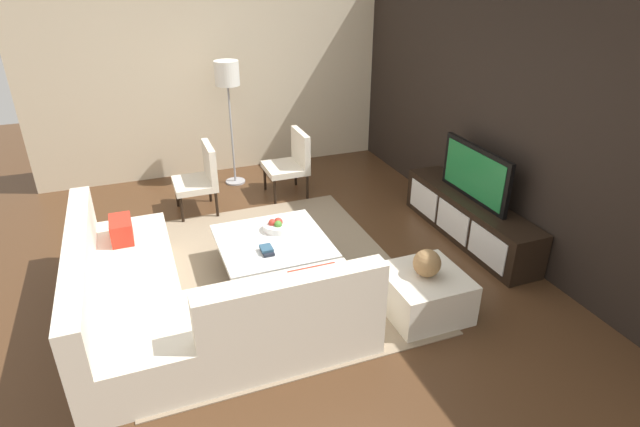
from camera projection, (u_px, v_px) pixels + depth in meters
The scene contains 15 objects.
ground_plane at pixel (267, 278), 5.21m from camera, with size 14.00×14.00×0.00m, color #4C301C.
feature_wall_back at pixel (507, 118), 5.44m from camera, with size 6.40×0.12×2.80m, color black.
side_wall_left at pixel (216, 76), 7.32m from camera, with size 0.12×5.20×2.80m, color beige.
area_rug at pixel (265, 273), 5.29m from camera, with size 3.08×2.71×0.01m, color gray.
media_console at pixel (469, 218), 5.86m from camera, with size 2.03×0.45×0.50m.
television at pixel (475, 173), 5.61m from camera, with size 1.12×0.06×0.61m.
sectional_couch at pixel (181, 302), 4.37m from camera, with size 2.41×2.32×0.86m.
coffee_table at pixel (273, 255), 5.24m from camera, with size 1.08×1.07×0.38m.
accent_chair_near at pixel (201, 175), 6.40m from camera, with size 0.57×0.51×0.87m.
floor_lamp at pixel (227, 81), 6.79m from camera, with size 0.33×0.33×1.72m.
ottoman at pixel (424, 293), 4.64m from camera, with size 0.70×0.70×0.40m, color beige.
fruit_bowl at pixel (277, 226), 5.32m from camera, with size 0.28×0.28×0.14m.
accent_chair_far at pixel (292, 160), 6.89m from camera, with size 0.57×0.53×0.87m.
decorative_ball at pixel (427, 263), 4.49m from camera, with size 0.25×0.25×0.25m, color #997247.
book_stack at pixel (267, 250), 4.92m from camera, with size 0.18×0.11×0.06m.
Camera 1 is at (4.27, -1.05, 2.93)m, focal length 28.77 mm.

